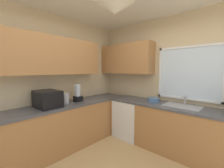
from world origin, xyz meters
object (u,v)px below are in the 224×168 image
dishwasher (130,118)px  kettle (66,98)px  bowl (153,100)px  sink_assembly (182,106)px  blender_appliance (78,94)px  microwave (48,99)px

dishwasher → kettle: (-0.64, -1.25, 0.57)m
bowl → sink_assembly: bearing=0.7°
bowl → blender_appliance: bearing=-140.6°
bowl → dishwasher: bearing=-176.9°
microwave → bowl: (1.21, 1.62, -0.10)m
dishwasher → sink_assembly: (1.10, 0.04, 0.47)m
sink_assembly → bowl: size_ratio=2.57×
microwave → sink_assembly: (1.76, 1.63, -0.13)m
sink_assembly → bowl: (-0.55, -0.01, 0.03)m
bowl → blender_appliance: blender_appliance is taller
kettle → sink_assembly: 2.16m
kettle → blender_appliance: (-0.02, 0.29, 0.06)m
dishwasher → microwave: size_ratio=1.75×
blender_appliance → sink_assembly: bearing=29.6°
microwave → kettle: (0.02, 0.34, -0.04)m
microwave → blender_appliance: (0.00, 0.63, 0.02)m
dishwasher → bowl: (0.55, 0.03, 0.51)m
kettle → sink_assembly: bearing=36.5°
microwave → blender_appliance: blender_appliance is taller
dishwasher → sink_assembly: bearing=1.9°
bowl → blender_appliance: 1.57m
sink_assembly → blender_appliance: size_ratio=1.71×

